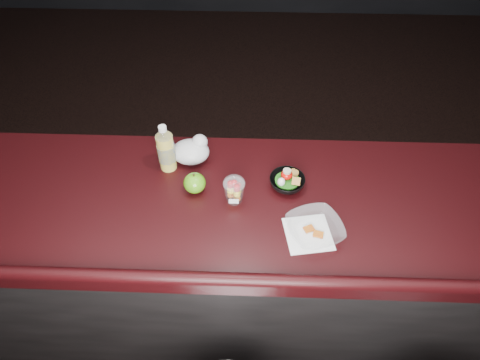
% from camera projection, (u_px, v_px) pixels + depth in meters
% --- Properties ---
extents(room_shell, '(8.00, 8.00, 8.00)m').
position_uv_depth(room_shell, '(239.00, 48.00, 0.83)').
color(room_shell, black).
rests_on(room_shell, ground).
extents(counter, '(4.06, 0.71, 1.02)m').
position_uv_depth(counter, '(242.00, 270.00, 2.00)').
color(counter, black).
rests_on(counter, ground).
extents(lemonade_bottle, '(0.07, 0.07, 0.21)m').
position_uv_depth(lemonade_bottle, '(166.00, 151.00, 1.69)').
color(lemonade_bottle, gold).
rests_on(lemonade_bottle, counter).
extents(fruit_cup, '(0.08, 0.08, 0.12)m').
position_uv_depth(fruit_cup, '(234.00, 190.00, 1.59)').
color(fruit_cup, white).
rests_on(fruit_cup, counter).
extents(green_apple, '(0.09, 0.09, 0.09)m').
position_uv_depth(green_apple, '(195.00, 183.00, 1.64)').
color(green_apple, '#33830F').
rests_on(green_apple, counter).
extents(plastic_bag, '(0.16, 0.13, 0.11)m').
position_uv_depth(plastic_bag, '(192.00, 151.00, 1.75)').
color(plastic_bag, silver).
rests_on(plastic_bag, counter).
extents(snack_bowl, '(0.16, 0.16, 0.08)m').
position_uv_depth(snack_bowl, '(287.00, 181.00, 1.66)').
color(snack_bowl, black).
rests_on(snack_bowl, counter).
extents(takeout_bowl, '(0.25, 0.25, 0.05)m').
position_uv_depth(takeout_bowl, '(315.00, 229.00, 1.51)').
color(takeout_bowl, silver).
rests_on(takeout_bowl, counter).
extents(paper_napkin, '(0.18, 0.18, 0.00)m').
position_uv_depth(paper_napkin, '(308.00, 234.00, 1.52)').
color(paper_napkin, white).
rests_on(paper_napkin, counter).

